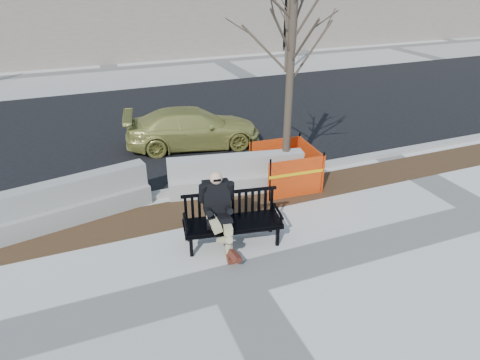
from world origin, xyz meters
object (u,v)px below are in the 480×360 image
object	(u,v)px
tree_fence	(284,185)
jersey_barrier_right	(236,190)
seated_man	(219,243)
bench	(233,243)
jersey_barrier_left	(74,219)
sedan	(194,146)

from	to	relation	value
tree_fence	jersey_barrier_right	size ratio (longest dim) A/B	1.63
seated_man	bench	bearing A→B (deg)	-10.79
bench	jersey_barrier_left	bearing A→B (deg)	153.48
seated_man	jersey_barrier_left	world-z (taller)	seated_man
bench	tree_fence	distance (m)	2.88
jersey_barrier_left	seated_man	bearing A→B (deg)	-49.53
bench	tree_fence	size ratio (longest dim) A/B	0.36
jersey_barrier_left	jersey_barrier_right	distance (m)	3.85
seated_man	sedan	distance (m)	5.30
bench	sedan	bearing A→B (deg)	91.89
bench	jersey_barrier_left	world-z (taller)	bench
bench	jersey_barrier_left	xyz separation A→B (m)	(-2.96, 2.17, 0.00)
tree_fence	sedan	bearing A→B (deg)	112.64
jersey_barrier_left	jersey_barrier_right	size ratio (longest dim) A/B	1.03
bench	tree_fence	xyz separation A→B (m)	(2.15, 1.91, 0.00)
bench	sedan	distance (m)	5.36
bench	seated_man	bearing A→B (deg)	169.21
sedan	jersey_barrier_left	bearing A→B (deg)	140.12
bench	seated_man	size ratio (longest dim) A/B	1.26
sedan	seated_man	bearing A→B (deg)	178.89
bench	jersey_barrier_left	size ratio (longest dim) A/B	0.57
tree_fence	sedan	world-z (taller)	tree_fence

